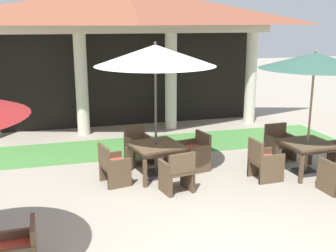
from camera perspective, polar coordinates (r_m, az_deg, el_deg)
background_pavilion at (r=12.54m, az=-5.88°, el=14.42°), size 9.35×2.84×4.29m
lawn_strip at (r=11.28m, az=-3.87°, el=-2.81°), size 11.15×1.91×0.01m
patio_table_near_foreground at (r=9.61m, az=18.62°, el=-2.67°), size 1.04×1.04×0.73m
patio_umbrella_near_foreground at (r=9.27m, az=19.53°, el=8.32°), size 2.33×2.33×2.73m
patio_chair_near_foreground_west at (r=9.10m, az=13.07°, el=-4.80°), size 0.61×0.59×0.89m
patio_chair_near_foreground_north at (r=10.51m, az=15.05°, el=-2.34°), size 0.64×0.57×0.85m
patio_table_mid_left at (r=8.98m, az=-1.67°, el=-3.10°), size 1.21×1.21×0.73m
patio_umbrella_mid_left at (r=8.60m, az=-1.76°, el=9.53°), size 2.52×2.52×2.90m
patio_chair_mid_left_east at (r=9.49m, az=3.73°, el=-3.56°), size 0.66×0.72×0.84m
patio_chair_mid_left_south at (r=8.22m, az=1.30°, el=-6.38°), size 0.66×0.61×0.86m
patio_chair_mid_left_north at (r=9.90m, az=-4.11°, el=-2.85°), size 0.64×0.68×0.87m
patio_chair_mid_left_west at (r=8.70m, az=-7.57°, el=-5.45°), size 0.62×0.69×0.86m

